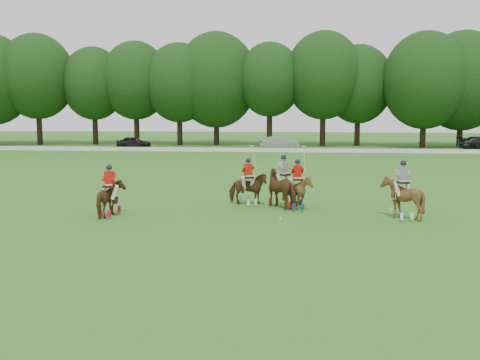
# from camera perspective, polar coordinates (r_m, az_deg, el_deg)

# --- Properties ---
(ground) EXTENTS (180.00, 180.00, 0.00)m
(ground) POSITION_cam_1_polar(r_m,az_deg,el_deg) (20.32, -2.38, -5.45)
(ground) COLOR #2F671D
(ground) RESTS_ON ground
(tree_line) EXTENTS (117.98, 14.32, 14.75)m
(tree_line) POSITION_cam_1_polar(r_m,az_deg,el_deg) (67.80, 3.45, 10.62)
(tree_line) COLOR black
(tree_line) RESTS_ON ground
(boundary_rail) EXTENTS (120.00, 0.10, 0.44)m
(boundary_rail) POSITION_cam_1_polar(r_m,az_deg,el_deg) (57.84, 2.77, 3.22)
(boundary_rail) COLOR white
(boundary_rail) RESTS_ON ground
(car_left) EXTENTS (4.07, 1.70, 1.38)m
(car_left) POSITION_cam_1_polar(r_m,az_deg,el_deg) (64.97, -11.24, 3.97)
(car_left) COLOR black
(car_left) RESTS_ON ground
(car_mid) EXTENTS (4.71, 2.58, 1.47)m
(car_mid) POSITION_cam_1_polar(r_m,az_deg,el_deg) (62.25, 4.21, 3.99)
(car_mid) COLOR #A0A0A5
(car_mid) RESTS_ON ground
(polo_red_a) EXTENTS (1.13, 1.85, 2.24)m
(polo_red_a) POSITION_cam_1_polar(r_m,az_deg,el_deg) (23.54, -13.70, -1.88)
(polo_red_a) COLOR #553416
(polo_red_a) RESTS_ON ground
(polo_red_b) EXTENTS (1.95, 1.84, 2.81)m
(polo_red_b) POSITION_cam_1_polar(r_m,az_deg,el_deg) (25.64, 0.87, -0.89)
(polo_red_b) COLOR #553416
(polo_red_b) RESTS_ON ground
(polo_red_c) EXTENTS (1.42, 1.57, 2.86)m
(polo_red_c) POSITION_cam_1_polar(r_m,az_deg,el_deg) (24.64, 6.13, -1.22)
(polo_red_c) COLOR #553416
(polo_red_c) RESTS_ON ground
(polo_stripe_a) EXTENTS (2.17, 2.19, 2.47)m
(polo_stripe_a) POSITION_cam_1_polar(r_m,az_deg,el_deg) (25.07, 4.64, -0.86)
(polo_stripe_a) COLOR #553416
(polo_stripe_a) RESTS_ON ground
(polo_stripe_b) EXTENTS (1.65, 1.80, 2.46)m
(polo_stripe_b) POSITION_cam_1_polar(r_m,az_deg,el_deg) (23.46, 16.89, -1.77)
(polo_stripe_b) COLOR #553416
(polo_stripe_b) RESTS_ON ground
(polo_ball) EXTENTS (0.09, 0.09, 0.09)m
(polo_ball) POSITION_cam_1_polar(r_m,az_deg,el_deg) (22.34, 4.33, -4.16)
(polo_ball) COLOR white
(polo_ball) RESTS_ON ground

